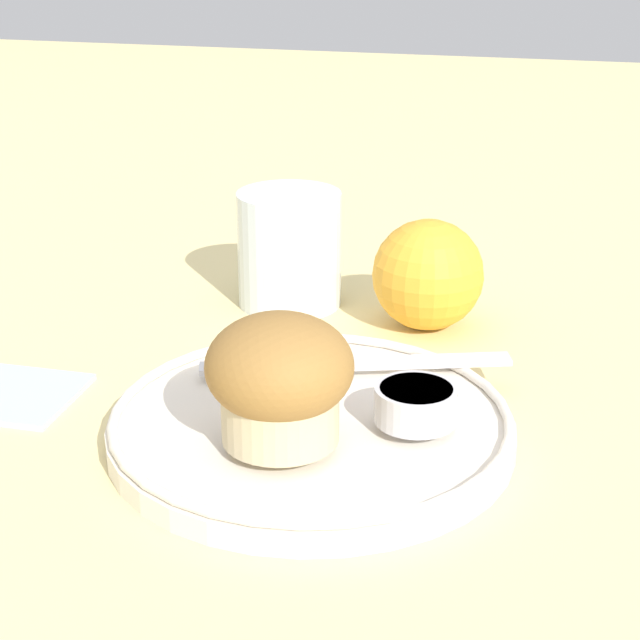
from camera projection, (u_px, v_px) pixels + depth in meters
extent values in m
plane|color=beige|center=(302.00, 432.00, 0.64)|extent=(3.00, 3.00, 0.00)
cylinder|color=silver|center=(311.00, 430.00, 0.63)|extent=(0.24, 0.24, 0.01)
torus|color=silver|center=(311.00, 415.00, 0.63)|extent=(0.24, 0.24, 0.01)
cylinder|color=beige|center=(281.00, 409.00, 0.59)|extent=(0.07, 0.07, 0.04)
ellipsoid|color=olive|center=(280.00, 366.00, 0.58)|extent=(0.08, 0.08, 0.06)
cylinder|color=silver|center=(416.00, 404.00, 0.61)|extent=(0.05, 0.05, 0.02)
cylinder|color=white|center=(416.00, 391.00, 0.61)|extent=(0.04, 0.04, 0.00)
sphere|color=maroon|center=(286.00, 367.00, 0.66)|extent=(0.02, 0.02, 0.02)
sphere|color=maroon|center=(308.00, 370.00, 0.66)|extent=(0.02, 0.02, 0.02)
cube|color=silver|center=(356.00, 364.00, 0.68)|extent=(0.19, 0.08, 0.00)
sphere|color=#F4A82D|center=(428.00, 275.00, 0.78)|extent=(0.08, 0.08, 0.08)
cylinder|color=silver|center=(289.00, 249.00, 0.82)|extent=(0.08, 0.08, 0.09)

